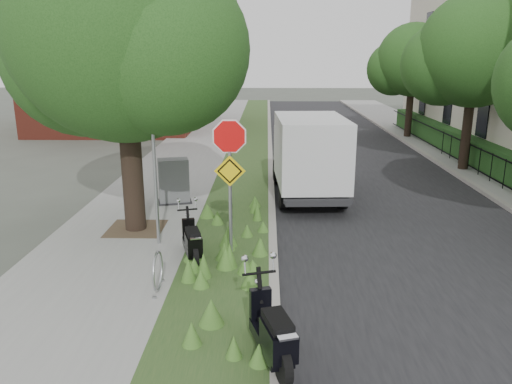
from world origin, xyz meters
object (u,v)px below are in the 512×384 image
Objects in this scene: utility_cabinet at (174,182)px; scooter_near at (192,244)px; scooter_far at (274,339)px; box_truck at (308,152)px; sign_assembly at (230,163)px.

scooter_near is at bearing -74.78° from utility_cabinet.
scooter_far is 9.38m from box_truck.
utility_cabinet is at bearing 105.22° from scooter_near.
sign_assembly is at bearing 103.72° from scooter_far.
box_truck reaches higher than scooter_far.
sign_assembly reaches higher than box_truck.
scooter_near is at bearing -117.90° from box_truck.
utility_cabinet is (-2.04, 4.61, -1.57)m from sign_assembly.
sign_assembly is 2.05m from scooter_near.
box_truck is at bearing 82.62° from scooter_far.
scooter_near is 0.30× the size of box_truck.
scooter_far is at bearing -70.39° from utility_cabinet.
box_truck is (1.20, 9.26, 0.92)m from scooter_far.
scooter_near is 4.14m from scooter_far.
scooter_far is 0.35× the size of box_truck.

